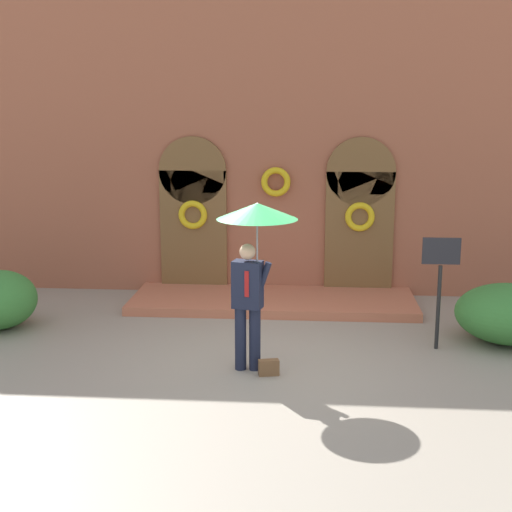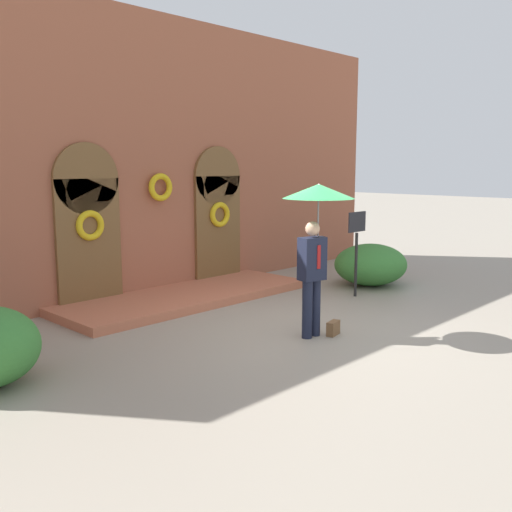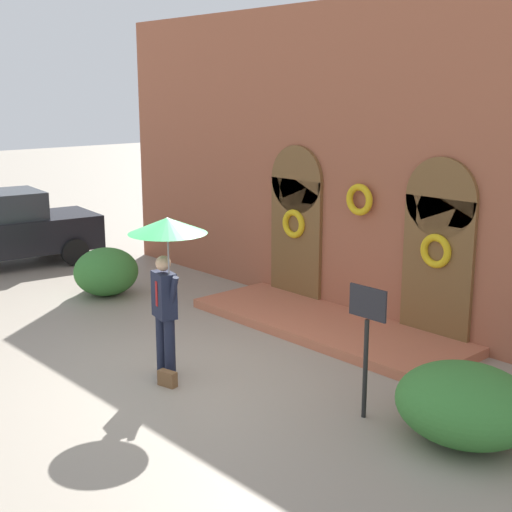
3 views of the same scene
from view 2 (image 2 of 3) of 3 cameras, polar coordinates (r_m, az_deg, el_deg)
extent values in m
plane|color=gray|center=(9.26, 5.26, -7.53)|extent=(80.00, 80.00, 0.00)
cube|color=#9E563D|center=(11.95, -10.64, 9.70)|extent=(14.00, 0.50, 5.60)
cube|color=brown|center=(10.95, -16.35, 1.15)|extent=(1.30, 0.08, 2.40)
cylinder|color=brown|center=(10.85, -16.64, 7.44)|extent=(1.30, 0.08, 1.30)
cube|color=brown|center=(12.81, -3.83, 2.61)|extent=(1.30, 0.08, 2.40)
cylinder|color=brown|center=(12.73, -3.89, 7.98)|extent=(1.30, 0.08, 1.30)
torus|color=gold|center=(10.84, -16.25, 2.95)|extent=(0.56, 0.12, 0.56)
torus|color=gold|center=(12.73, -3.63, 4.15)|extent=(0.56, 0.12, 0.56)
torus|color=gold|center=(11.67, -9.52, 6.80)|extent=(0.56, 0.12, 0.56)
cube|color=#B56346|center=(11.33, -6.86, -4.04)|extent=(5.20, 1.80, 0.16)
cylinder|color=#191E33|center=(8.81, 5.14, -5.36)|extent=(0.16, 0.16, 0.90)
cylinder|color=#191E33|center=(8.96, 5.95, -5.12)|extent=(0.16, 0.16, 0.90)
cube|color=#191E33|center=(8.73, 5.63, -0.27)|extent=(0.44, 0.32, 0.66)
cube|color=#A51919|center=(8.64, 6.31, -0.11)|extent=(0.06, 0.02, 0.36)
sphere|color=tan|center=(8.66, 5.68, 2.73)|extent=(0.22, 0.22, 0.22)
cylinder|color=#191E33|center=(8.88, 6.52, 0.53)|extent=(0.22, 0.09, 0.46)
cylinder|color=gray|center=(8.77, 6.21, 2.54)|extent=(0.02, 0.02, 0.98)
cone|color=#1E7538|center=(8.72, 6.28, 6.46)|extent=(1.10, 1.10, 0.22)
cone|color=white|center=(8.72, 6.28, 6.55)|extent=(0.61, 0.61, 0.20)
cube|color=brown|center=(9.10, 7.73, -7.16)|extent=(0.30, 0.18, 0.22)
cylinder|color=black|center=(11.68, 9.96, -0.87)|extent=(0.06, 0.06, 1.30)
cube|color=#232328|center=(11.56, 10.08, 3.38)|extent=(0.56, 0.03, 0.40)
ellipsoid|color=#387A33|center=(12.90, 11.39, -0.84)|extent=(1.69, 1.55, 0.91)
camera|label=1|loc=(8.68, 73.52, 9.48)|focal=50.00mm
camera|label=3|loc=(14.88, 45.93, 11.89)|focal=50.00mm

